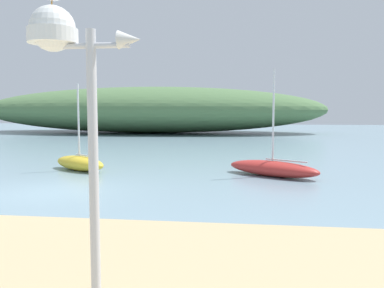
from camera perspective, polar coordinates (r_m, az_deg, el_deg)
The scene contains 5 objects.
ground_plane at distance 13.53m, azimuth -19.83°, elevation -6.54°, with size 120.00×120.00×0.00m, color #7A99A8.
distant_hill at distance 45.78m, azimuth -6.38°, elevation 4.95°, with size 40.24×13.30×5.26m, color #517547.
mast_structure at distance 5.05m, azimuth -18.14°, elevation 12.12°, with size 1.37×0.59×3.67m.
sailboat_mid_channel at distance 17.80m, azimuth -16.02°, elevation -2.63°, with size 3.17×2.53×3.76m.
sailboat_off_point at distance 15.96m, azimuth 11.61°, elevation -3.44°, with size 3.89×3.03×4.24m.
Camera 1 is at (6.10, -11.79, 2.64)m, focal length 36.72 mm.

